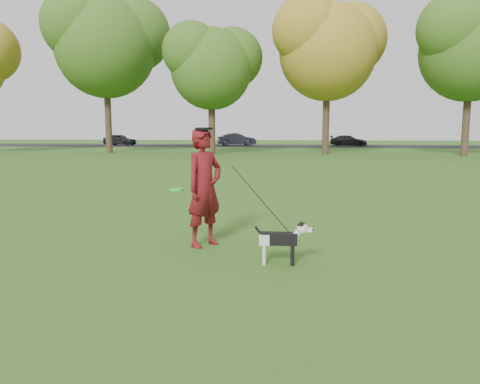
# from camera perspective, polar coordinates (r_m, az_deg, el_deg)

# --- Properties ---
(ground) EXTENTS (120.00, 120.00, 0.00)m
(ground) POSITION_cam_1_polar(r_m,az_deg,el_deg) (7.58, -0.74, -7.09)
(ground) COLOR #285116
(ground) RESTS_ON ground
(road) EXTENTS (120.00, 7.00, 0.02)m
(road) POSITION_cam_1_polar(r_m,az_deg,el_deg) (47.33, 3.91, 5.63)
(road) COLOR black
(road) RESTS_ON ground
(man) EXTENTS (0.81, 0.85, 1.95)m
(man) POSITION_cam_1_polar(r_m,az_deg,el_deg) (7.71, -4.36, 0.54)
(man) COLOR #60100D
(man) RESTS_ON ground
(dog) EXTENTS (0.85, 0.17, 0.64)m
(dog) POSITION_cam_1_polar(r_m,az_deg,el_deg) (6.76, 5.26, -5.57)
(dog) COLOR black
(dog) RESTS_ON ground
(car_left) EXTENTS (3.60, 1.99, 1.16)m
(car_left) POSITION_cam_1_polar(r_m,az_deg,el_deg) (50.06, -14.44, 6.21)
(car_left) COLOR black
(car_left) RESTS_ON road
(car_mid) EXTENTS (4.04, 2.31, 1.26)m
(car_mid) POSITION_cam_1_polar(r_m,az_deg,el_deg) (47.50, -0.41, 6.43)
(car_mid) COLOR black
(car_mid) RESTS_ON road
(car_right) EXTENTS (3.86, 2.16, 1.06)m
(car_right) POSITION_cam_1_polar(r_m,az_deg,el_deg) (47.80, 13.09, 6.12)
(car_right) COLOR black
(car_right) RESTS_ON road
(man_held_items) EXTENTS (1.97, 1.12, 1.53)m
(man_held_items) POSITION_cam_1_polar(r_m,az_deg,el_deg) (7.11, 2.37, -0.72)
(man_held_items) COLOR #20FF3B
(man_held_items) RESTS_ON ground
(tree_row) EXTENTS (51.74, 8.86, 12.01)m
(tree_row) POSITION_cam_1_polar(r_m,az_deg,el_deg) (33.86, 1.12, 17.26)
(tree_row) COLOR #38281C
(tree_row) RESTS_ON ground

